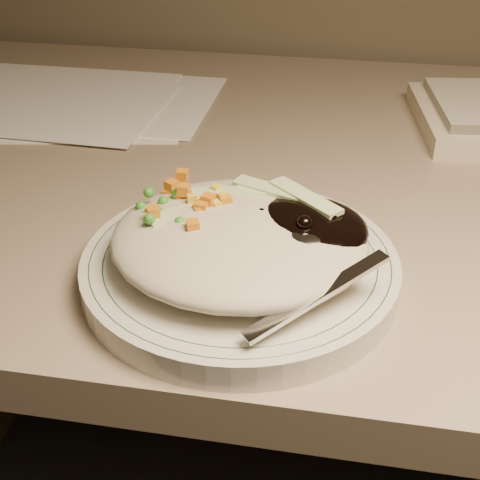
# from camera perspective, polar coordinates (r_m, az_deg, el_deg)

# --- Properties ---
(desk) EXTENTS (1.40, 0.70, 0.74)m
(desk) POSITION_cam_1_polar(r_m,az_deg,el_deg) (0.82, 10.47, -6.40)
(desk) COLOR gray
(desk) RESTS_ON ground
(plate) EXTENTS (0.24, 0.24, 0.02)m
(plate) POSITION_cam_1_polar(r_m,az_deg,el_deg) (0.52, -0.00, -2.43)
(plate) COLOR silver
(plate) RESTS_ON desk
(plate_rim) EXTENTS (0.23, 0.23, 0.00)m
(plate_rim) POSITION_cam_1_polar(r_m,az_deg,el_deg) (0.51, -0.00, -1.51)
(plate_rim) COLOR #144723
(plate_rim) RESTS_ON plate
(meal) EXTENTS (0.20, 0.19, 0.05)m
(meal) POSITION_cam_1_polar(r_m,az_deg,el_deg) (0.50, 0.47, 0.45)
(meal) COLOR #B5AB93
(meal) RESTS_ON plate
(papers) EXTENTS (0.37, 0.27, 0.00)m
(papers) POSITION_cam_1_polar(r_m,az_deg,el_deg) (0.89, -14.92, 11.39)
(papers) COLOR white
(papers) RESTS_ON desk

